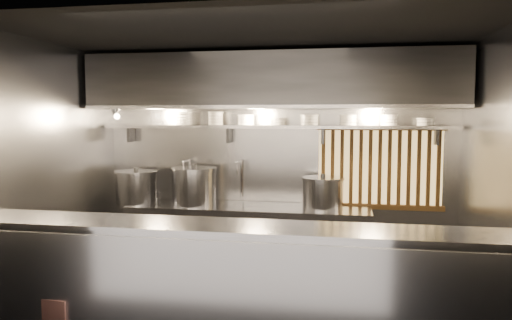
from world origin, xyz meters
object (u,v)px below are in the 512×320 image
(stock_pot_right, at_px, (323,193))
(pendant_bulb, at_px, (265,120))
(heat_lamp, at_px, (115,112))
(stock_pot_mid, at_px, (194,186))
(stock_pot_left, at_px, (137,187))

(stock_pot_right, bearing_deg, pendant_bulb, 174.47)
(heat_lamp, xyz_separation_m, stock_pot_mid, (0.91, 0.25, -0.93))
(pendant_bulb, distance_m, stock_pot_left, 1.86)
(stock_pot_mid, distance_m, stock_pot_right, 1.61)
(stock_pot_left, bearing_deg, stock_pot_right, 1.01)
(heat_lamp, distance_m, pendant_bulb, 1.83)
(stock_pot_left, distance_m, stock_pot_right, 2.37)
(pendant_bulb, relative_size, stock_pot_right, 0.33)
(heat_lamp, distance_m, stock_pot_mid, 1.33)
(heat_lamp, bearing_deg, stock_pot_right, 6.35)
(heat_lamp, xyz_separation_m, stock_pot_left, (0.15, 0.24, -0.96))
(pendant_bulb, distance_m, stock_pot_mid, 1.22)
(stock_pot_left, xyz_separation_m, stock_pot_mid, (0.76, 0.02, 0.03))
(pendant_bulb, relative_size, stock_pot_mid, 0.25)
(stock_pot_mid, bearing_deg, pendant_bulb, 6.08)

